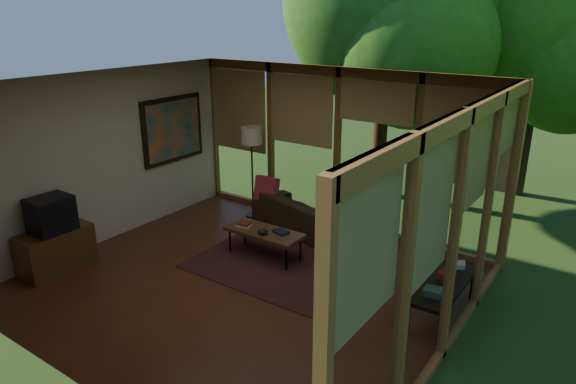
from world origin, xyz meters
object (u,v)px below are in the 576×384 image
Objects in this scene: floor_lamp at (251,141)px; side_console at (438,283)px; sofa at (304,214)px; television at (51,214)px; coffee_table at (264,233)px; media_cabinet at (56,250)px.

floor_lamp is 4.13m from side_console.
sofa is at bearing -0.11° from floor_lamp.
sofa is at bearing 156.39° from side_console.
television reaches higher than sofa.
floor_lamp is at bearing 134.52° from coffee_table.
coffee_table is at bearing 179.80° from side_console.
side_console is (4.87, 2.01, 0.11)m from media_cabinet.
media_cabinet reaches higher than coffee_table.
coffee_table is (2.19, 2.02, -0.46)m from television.
television reaches higher than coffee_table.
media_cabinet is 0.61× the size of floor_lamp.
side_console is (2.66, -0.01, 0.02)m from coffee_table.
coffee_table is at bearing 42.73° from television.
coffee_table is (2.21, 2.02, 0.09)m from media_cabinet.
media_cabinet is 0.71× the size of side_console.
coffee_table is at bearing -45.48° from floor_lamp.
sofa reaches higher than side_console.
sofa is 1.62× the size of coffee_table.
television is 3.41m from floor_lamp.
television is at bearing -157.47° from side_console.
television is at bearing -137.27° from coffee_table.
coffee_table is at bearing 107.55° from sofa.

